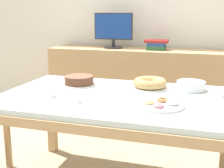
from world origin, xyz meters
TOP-DOWN VIEW (x-y plane):
  - wall_back at (0.00, 1.53)m, footprint 8.00×0.10m
  - dining_table at (0.00, 0.00)m, footprint 1.67×1.06m
  - sideboard at (0.00, 1.23)m, footprint 2.18×0.44m
  - computer_monitor at (-0.40, 1.23)m, footprint 0.42×0.20m
  - book_stack at (0.07, 1.23)m, footprint 0.24×0.18m
  - cake_chocolate_round at (-0.37, 0.21)m, footprint 0.27×0.27m
  - cake_golden_bundt at (0.18, 0.26)m, footprint 0.27×0.27m
  - pastry_platter at (0.33, -0.17)m, footprint 0.31×0.31m
  - plate_stack at (0.48, 0.31)m, footprint 0.21×0.21m
  - tealight_near_cakes at (0.70, 0.16)m, footprint 0.04×0.04m
  - tealight_centre at (-0.18, -0.24)m, footprint 0.04×0.04m
  - tealight_near_front at (-0.40, -0.17)m, footprint 0.04×0.04m
  - tealight_right_edge at (0.01, 0.42)m, footprint 0.04×0.04m

SIDE VIEW (x-z plane):
  - sideboard at x=0.00m, z-range 0.00..0.91m
  - dining_table at x=0.00m, z-range 0.28..1.01m
  - tealight_near_cakes at x=0.70m, z-range 0.72..0.75m
  - tealight_centre at x=-0.18m, z-range 0.72..0.75m
  - tealight_near_front at x=-0.40m, z-range 0.72..0.75m
  - tealight_right_edge at x=0.01m, z-range 0.72..0.75m
  - pastry_platter at x=0.33m, z-range 0.72..0.76m
  - plate_stack at x=0.48m, z-range 0.73..0.80m
  - cake_chocolate_round at x=-0.37m, z-range 0.72..0.80m
  - cake_golden_bundt at x=0.18m, z-range 0.72..0.81m
  - book_stack at x=0.07m, z-range 0.91..1.02m
  - computer_monitor at x=-0.40m, z-range 0.91..1.29m
  - wall_back at x=0.00m, z-range 0.00..2.60m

